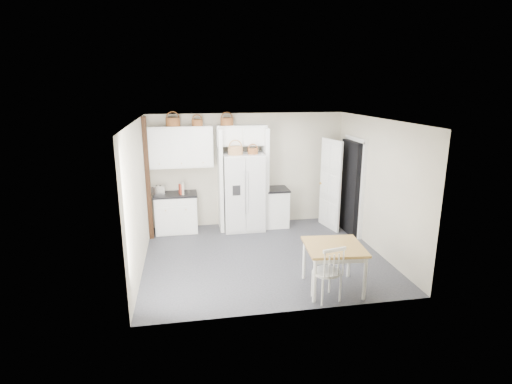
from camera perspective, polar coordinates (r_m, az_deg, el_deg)
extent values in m
plane|color=#262628|center=(7.83, 1.10, -9.12)|extent=(4.50, 4.50, 0.00)
plane|color=white|center=(7.18, 1.20, 10.22)|extent=(4.50, 4.50, 0.00)
plane|color=#B2A794|center=(9.31, -1.25, 3.20)|extent=(4.50, 0.00, 4.50)
plane|color=#B2A794|center=(7.31, -16.42, -0.67)|extent=(0.00, 4.00, 4.00)
plane|color=#B2A794|center=(8.13, 16.90, 0.83)|extent=(0.00, 4.00, 4.00)
cube|color=silver|center=(9.03, -1.81, 0.03)|extent=(0.90, 0.73, 1.75)
cube|color=white|center=(9.14, -11.31, -3.01)|extent=(0.91, 0.58, 0.84)
cube|color=white|center=(9.36, 2.94, -2.26)|extent=(0.49, 0.58, 0.86)
cube|color=#A3703E|center=(6.62, 10.94, -10.50)|extent=(0.98, 0.98, 0.75)
cube|color=white|center=(6.27, 10.08, -11.18)|extent=(0.51, 0.48, 0.91)
cube|color=black|center=(9.02, -11.45, -0.34)|extent=(0.95, 0.61, 0.04)
cube|color=black|center=(9.24, 2.98, 0.40)|extent=(0.53, 0.62, 0.04)
cube|color=silver|center=(8.99, -13.75, 0.26)|extent=(0.31, 0.20, 0.20)
cube|color=#B23825|center=(8.91, -10.79, 0.38)|extent=(0.07, 0.15, 0.22)
cube|color=beige|center=(8.90, -10.40, 0.50)|extent=(0.04, 0.17, 0.26)
cylinder|color=brown|center=(8.88, -11.78, 9.76)|extent=(0.31, 0.31, 0.18)
cylinder|color=brown|center=(8.88, -8.39, 9.78)|extent=(0.24, 0.24, 0.14)
cylinder|color=brown|center=(8.92, -4.19, 10.00)|extent=(0.29, 0.29, 0.16)
cylinder|color=brown|center=(8.71, -2.96, 5.93)|extent=(0.32, 0.32, 0.17)
cylinder|color=brown|center=(8.77, -0.46, 5.84)|extent=(0.23, 0.23, 0.12)
cube|color=white|center=(8.94, -10.71, 6.36)|extent=(1.40, 0.34, 0.90)
cube|color=white|center=(8.99, -2.07, 8.11)|extent=(1.12, 0.34, 0.45)
cube|color=white|center=(8.98, -5.12, 1.72)|extent=(0.08, 0.60, 2.30)
cube|color=white|center=(9.12, 1.28, 1.98)|extent=(0.08, 0.60, 2.30)
cube|color=black|center=(8.61, -15.19, 1.71)|extent=(0.09, 0.09, 2.60)
cube|color=black|center=(9.03, 13.44, 0.63)|extent=(0.18, 0.85, 2.05)
cube|color=white|center=(9.20, 10.56, 1.05)|extent=(0.21, 0.79, 2.05)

